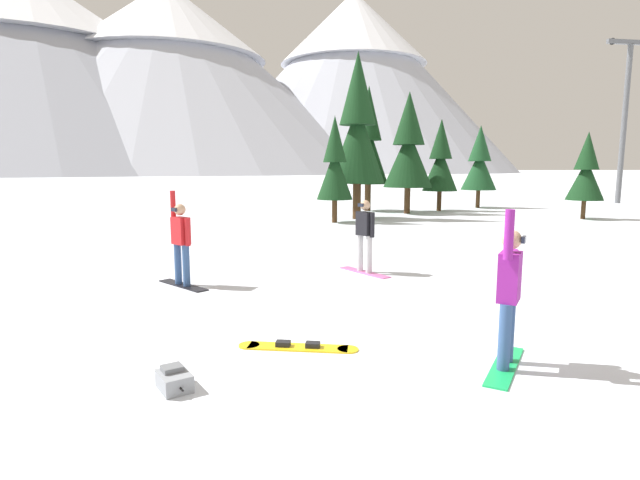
# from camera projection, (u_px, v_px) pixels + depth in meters

# --- Properties ---
(ground_plane) EXTENTS (800.00, 800.00, 0.00)m
(ground_plane) POSITION_uv_depth(u_px,v_px,m) (408.00, 338.00, 7.47)
(ground_plane) COLOR silver
(snowboarder_foreground) EXTENTS (1.13, 1.36, 2.03)m
(snowboarder_foreground) POSITION_uv_depth(u_px,v_px,m) (509.00, 293.00, 6.25)
(snowboarder_foreground) COLOR #19B259
(snowboarder_foreground) RESTS_ON ground_plane
(snowboarder_midground) EXTENTS (1.15, 1.37, 2.03)m
(snowboarder_midground) POSITION_uv_depth(u_px,v_px,m) (181.00, 241.00, 10.62)
(snowboarder_midground) COLOR black
(snowboarder_midground) RESTS_ON ground_plane
(snowboarder_background) EXTENTS (0.96, 1.52, 1.75)m
(snowboarder_background) POSITION_uv_depth(u_px,v_px,m) (365.00, 235.00, 11.96)
(snowboarder_background) COLOR pink
(snowboarder_background) RESTS_ON ground_plane
(loose_snowboard_far_spare) EXTENTS (1.72, 0.75, 0.09)m
(loose_snowboard_far_spare) POSITION_uv_depth(u_px,v_px,m) (298.00, 347.00, 7.05)
(loose_snowboard_far_spare) COLOR yellow
(loose_snowboard_far_spare) RESTS_ON ground_plane
(backpack_grey) EXTENTS (0.47, 0.55, 0.26)m
(backpack_grey) POSITION_uv_depth(u_px,v_px,m) (174.00, 380.00, 5.73)
(backpack_grey) COLOR gray
(backpack_grey) RESTS_ON ground_plane
(pine_tree_young) EXTENTS (1.64, 1.64, 4.82)m
(pine_tree_young) POSITION_uv_depth(u_px,v_px,m) (335.00, 165.00, 22.72)
(pine_tree_young) COLOR #472D19
(pine_tree_young) RESTS_ON ground_plane
(pine_tree_broad) EXTENTS (1.74, 1.74, 4.23)m
(pine_tree_broad) POSITION_uv_depth(u_px,v_px,m) (586.00, 172.00, 24.33)
(pine_tree_broad) COLOR #472D19
(pine_tree_broad) RESTS_ON ground_plane
(pine_tree_tall) EXTENTS (2.16, 2.16, 5.09)m
(pine_tree_tall) POSITION_uv_depth(u_px,v_px,m) (479.00, 163.00, 31.19)
(pine_tree_tall) COLOR #472D19
(pine_tree_tall) RESTS_ON ground_plane
(pine_tree_twin) EXTENTS (2.01, 2.01, 5.27)m
(pine_tree_twin) POSITION_uv_depth(u_px,v_px,m) (440.00, 161.00, 28.94)
(pine_tree_twin) COLOR #472D19
(pine_tree_twin) RESTS_ON ground_plane
(pine_tree_leaning) EXTENTS (2.70, 2.70, 7.97)m
(pine_tree_leaning) POSITION_uv_depth(u_px,v_px,m) (358.00, 129.00, 24.13)
(pine_tree_leaning) COLOR #472D19
(pine_tree_leaning) RESTS_ON ground_plane
(pine_tree_short) EXTENTS (2.64, 2.64, 6.55)m
(pine_tree_short) POSITION_uv_depth(u_px,v_px,m) (408.00, 148.00, 27.11)
(pine_tree_short) COLOR #472D19
(pine_tree_short) RESTS_ON ground_plane
(pine_tree_slender) EXTENTS (2.32, 2.32, 7.10)m
(pine_tree_slender) POSITION_uv_depth(u_px,v_px,m) (368.00, 144.00, 28.77)
(pine_tree_slender) COLOR #472D19
(pine_tree_slender) RESTS_ON ground_plane
(ski_lift_tower) EXTENTS (3.57, 0.36, 11.15)m
(ski_lift_tower) POSITION_uv_depth(u_px,v_px,m) (625.00, 111.00, 34.68)
(ski_lift_tower) COLOR #595B60
(ski_lift_tower) RESTS_ON ground_plane
(peak_east_ridge) EXTENTS (229.67, 229.67, 86.05)m
(peak_east_ridge) POSITION_uv_depth(u_px,v_px,m) (30.00, 68.00, 215.32)
(peak_east_ridge) COLOR #9EA3B2
(peak_east_ridge) RESTS_ON ground_plane
(peak_central_summit) EXTENTS (190.11, 190.11, 82.09)m
(peak_central_summit) POSITION_uv_depth(u_px,v_px,m) (169.00, 75.00, 222.46)
(peak_central_summit) COLOR #B2B7C6
(peak_central_summit) RESTS_ON ground_plane
(peak_west_ridge) EXTENTS (163.10, 163.10, 88.89)m
(peak_west_ridge) POSITION_uv_depth(u_px,v_px,m) (353.00, 80.00, 254.40)
(peak_west_ridge) COLOR #B2B7C6
(peak_west_ridge) RESTS_ON ground_plane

